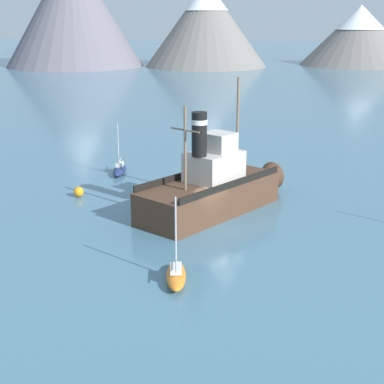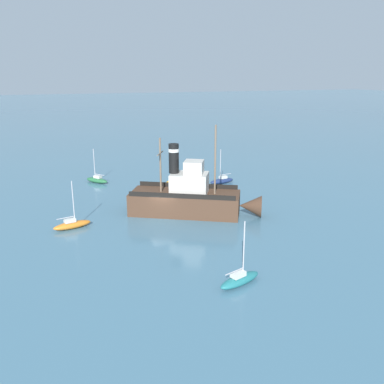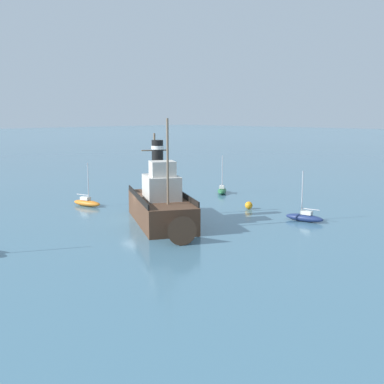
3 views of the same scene
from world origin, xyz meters
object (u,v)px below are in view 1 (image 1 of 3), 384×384
at_px(sailboat_orange, 176,275).
at_px(mooring_buoy, 79,192).
at_px(sailboat_navy, 120,169).
at_px(old_tugboat, 215,188).

height_order(sailboat_orange, mooring_buoy, sailboat_orange).
bearing_deg(sailboat_navy, mooring_buoy, -97.71).
bearing_deg(old_tugboat, sailboat_orange, -90.32).
height_order(old_tugboat, mooring_buoy, old_tugboat).
height_order(old_tugboat, sailboat_navy, old_tugboat).
relative_size(old_tugboat, sailboat_orange, 2.89).
distance_m(old_tugboat, sailboat_orange, 12.83).
bearing_deg(sailboat_navy, old_tugboat, -40.10).
xyz_separation_m(old_tugboat, sailboat_orange, (-0.07, -12.75, -1.40)).
bearing_deg(mooring_buoy, sailboat_navy, 82.29).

